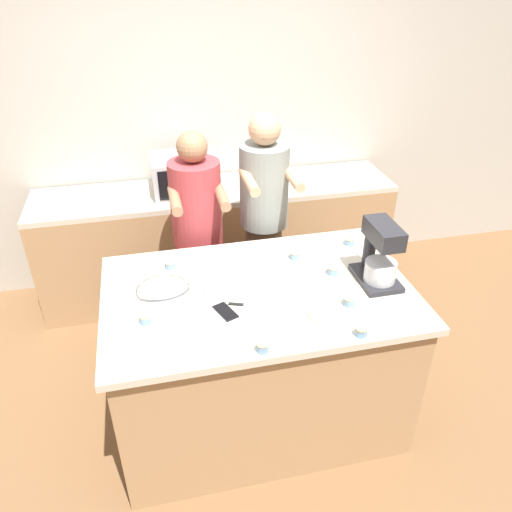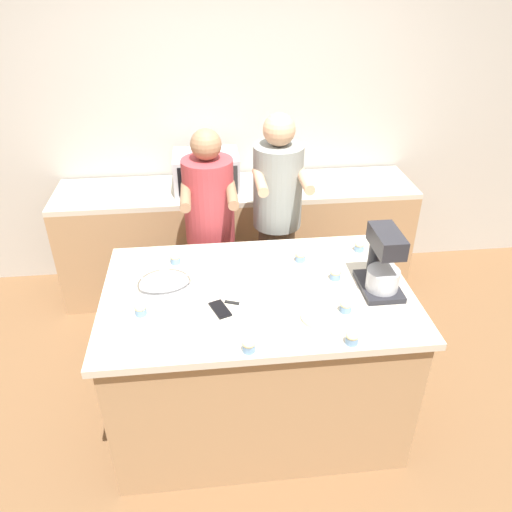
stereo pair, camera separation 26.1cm
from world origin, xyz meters
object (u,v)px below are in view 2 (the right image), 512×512
(baking_tray, at_px, (236,273))
(cupcake_6, at_px, (175,258))
(stand_mixer, at_px, (382,264))
(cupcake_2, at_px, (141,309))
(person_right, at_px, (277,229))
(knife, at_px, (242,304))
(cupcake_3, at_px, (249,346))
(cupcake_7, at_px, (352,338))
(cell_phone, at_px, (220,309))
(cupcake_0, at_px, (359,246))
(person_left, at_px, (211,239))
(small_plate, at_px, (319,317))
(cupcake_5, at_px, (300,256))
(cupcake_4, at_px, (346,306))
(microwave_oven, at_px, (206,171))
(mixing_bowl, at_px, (166,278))
(cupcake_1, at_px, (335,274))

(baking_tray, bearing_deg, cupcake_6, 152.73)
(stand_mixer, relative_size, cupcake_2, 5.60)
(person_right, relative_size, knife, 7.85)
(cupcake_3, bearing_deg, cupcake_7, 0.00)
(cell_phone, bearing_deg, cupcake_0, 29.86)
(person_left, height_order, cupcake_7, person_left)
(stand_mixer, relative_size, cupcake_0, 5.60)
(small_plate, bearing_deg, cupcake_5, 89.25)
(cupcake_4, relative_size, cupcake_5, 1.00)
(cupcake_0, height_order, cupcake_6, same)
(cupcake_4, bearing_deg, knife, 167.75)
(person_left, height_order, cupcake_2, person_left)
(cupcake_7, bearing_deg, stand_mixer, 57.27)
(small_plate, bearing_deg, cupcake_4, 16.47)
(microwave_oven, relative_size, cupcake_5, 7.78)
(person_left, distance_m, cupcake_6, 0.52)
(cupcake_4, bearing_deg, mixing_bowl, 161.97)
(mixing_bowl, bearing_deg, cupcake_3, -53.73)
(cell_phone, height_order, cupcake_7, cupcake_7)
(cell_phone, bearing_deg, cupcake_1, 18.13)
(baking_tray, bearing_deg, cupcake_7, -51.71)
(cupcake_3, distance_m, cupcake_5, 0.82)
(stand_mixer, xyz_separation_m, mixing_bowl, (-1.13, 0.12, -0.08))
(cell_phone, relative_size, cupcake_3, 2.53)
(cupcake_1, relative_size, cupcake_6, 1.00)
(small_plate, xyz_separation_m, cupcake_1, (0.16, 0.33, 0.02))
(cupcake_5, bearing_deg, stand_mixer, -41.64)
(microwave_oven, height_order, cupcake_3, microwave_oven)
(mixing_bowl, relative_size, cell_phone, 1.83)
(cupcake_5, height_order, cupcake_7, same)
(knife, bearing_deg, cell_phone, -165.17)
(cupcake_0, distance_m, cupcake_7, 0.86)
(person_left, height_order, baking_tray, person_left)
(person_left, height_order, cupcake_5, person_left)
(cupcake_4, distance_m, cupcake_7, 0.24)
(cupcake_5, height_order, cupcake_6, same)
(cupcake_3, xyz_separation_m, cupcake_7, (0.48, 0.00, 0.00))
(cupcake_5, relative_size, cupcake_7, 1.00)
(stand_mixer, bearing_deg, cupcake_0, 88.53)
(cupcake_2, relative_size, cupcake_7, 1.00)
(stand_mixer, distance_m, microwave_oven, 1.74)
(stand_mixer, distance_m, cupcake_7, 0.50)
(person_right, xyz_separation_m, stand_mixer, (0.43, -0.84, 0.21))
(baking_tray, xyz_separation_m, cupcake_2, (-0.50, -0.29, 0.01))
(cupcake_2, bearing_deg, microwave_oven, 76.91)
(cupcake_3, xyz_separation_m, cupcake_4, (0.51, 0.24, 0.00))
(person_left, xyz_separation_m, mixing_bowl, (-0.25, -0.72, 0.18))
(cupcake_1, xyz_separation_m, cupcake_5, (-0.16, 0.21, 0.00))
(small_plate, height_order, cupcake_3, cupcake_3)
(baking_tray, distance_m, cupcake_7, 0.79)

